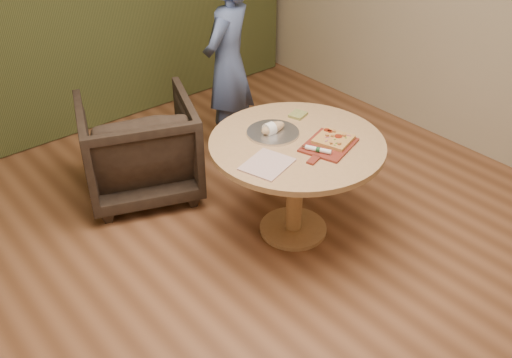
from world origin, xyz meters
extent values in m
cube|color=brown|center=(0.00, 0.00, -0.01)|extent=(5.00, 6.00, 0.02)
cylinder|color=tan|center=(0.47, 0.46, 0.01)|extent=(0.49, 0.49, 0.03)
cylinder|color=tan|center=(0.47, 0.46, 0.35)|extent=(0.12, 0.12, 0.68)
cylinder|color=tan|center=(0.47, 0.46, 0.73)|extent=(1.17, 1.17, 0.04)
cube|color=maroon|center=(0.59, 0.28, 0.76)|extent=(0.42, 0.38, 0.01)
cube|color=maroon|center=(0.38, 0.21, 0.76)|extent=(0.11, 0.08, 0.01)
cube|color=tan|center=(0.64, 0.29, 0.78)|extent=(0.28, 0.28, 0.02)
cylinder|color=maroon|center=(0.69, 0.36, 0.79)|extent=(0.04, 0.04, 0.00)
cylinder|color=maroon|center=(0.68, 0.39, 0.79)|extent=(0.04, 0.04, 0.00)
cylinder|color=maroon|center=(0.68, 0.28, 0.79)|extent=(0.05, 0.05, 0.00)
cube|color=#B97C45|center=(0.70, 0.34, 0.79)|extent=(0.03, 0.03, 0.01)
cube|color=#B97C45|center=(0.61, 0.21, 0.79)|extent=(0.02, 0.02, 0.01)
cube|color=#B97C45|center=(0.57, 0.25, 0.79)|extent=(0.02, 0.02, 0.01)
cube|color=#B97C45|center=(0.71, 0.26, 0.79)|extent=(0.03, 0.03, 0.01)
cube|color=#B97C45|center=(0.63, 0.33, 0.79)|extent=(0.02, 0.02, 0.01)
cube|color=#B97C45|center=(0.65, 0.31, 0.79)|extent=(0.02, 0.02, 0.01)
cube|color=#37721F|center=(0.60, 0.23, 0.79)|extent=(0.01, 0.01, 0.00)
cube|color=#37721F|center=(0.69, 0.30, 0.79)|extent=(0.01, 0.01, 0.00)
cube|color=#37721F|center=(0.58, 0.22, 0.79)|extent=(0.01, 0.01, 0.00)
cube|color=#37721F|center=(0.71, 0.29, 0.79)|extent=(0.01, 0.01, 0.00)
cube|color=#37721F|center=(0.70, 0.24, 0.79)|extent=(0.01, 0.01, 0.00)
cube|color=#37721F|center=(0.63, 0.27, 0.79)|extent=(0.01, 0.01, 0.00)
cube|color=#AA5576|center=(0.74, 0.25, 0.79)|extent=(0.02, 0.03, 0.00)
cube|color=#AA5576|center=(0.58, 0.29, 0.79)|extent=(0.03, 0.01, 0.00)
cube|color=#AA5576|center=(0.69, 0.36, 0.79)|extent=(0.03, 0.02, 0.00)
cube|color=#AA5576|center=(0.61, 0.32, 0.79)|extent=(0.02, 0.03, 0.00)
cylinder|color=white|center=(0.47, 0.26, 0.78)|extent=(0.10, 0.17, 0.03)
cylinder|color=#194C26|center=(0.47, 0.26, 0.78)|extent=(0.04, 0.04, 0.03)
cube|color=silver|center=(0.42, 0.34, 0.78)|extent=(0.03, 0.04, 0.00)
cube|color=white|center=(0.13, 0.36, 0.76)|extent=(0.36, 0.33, 0.01)
cylinder|color=silver|center=(0.42, 0.64, 0.75)|extent=(0.35, 0.35, 0.01)
cylinder|color=silver|center=(0.42, 0.64, 0.76)|extent=(0.36, 0.36, 0.02)
ellipsoid|color=tan|center=(0.42, 0.64, 0.79)|extent=(0.19, 0.08, 0.07)
cylinder|color=white|center=(0.39, 0.64, 0.79)|extent=(0.06, 0.09, 0.09)
cube|color=olive|center=(0.73, 0.72, 0.76)|extent=(0.14, 0.13, 0.02)
imported|color=black|center=(-0.09, 1.62, 0.43)|extent=(1.07, 1.04, 0.87)
imported|color=#455682|center=(0.84, 1.68, 0.80)|extent=(0.70, 0.60, 1.61)
camera|label=1|loc=(-1.83, -1.88, 2.63)|focal=40.00mm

